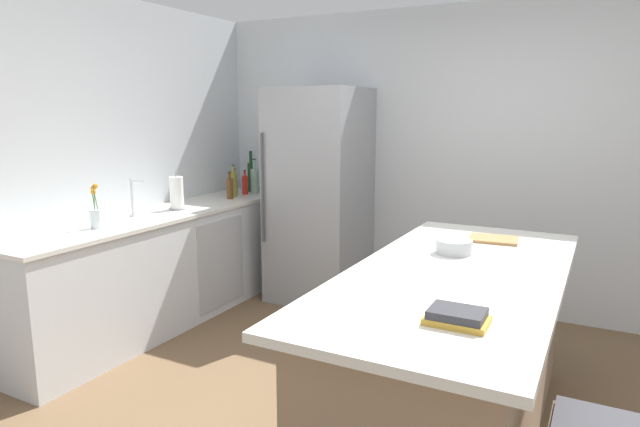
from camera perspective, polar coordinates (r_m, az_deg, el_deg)
wall_rear at (r=4.90m, az=15.34°, el=5.38°), size 6.00×0.10×2.60m
wall_left at (r=4.34m, az=-26.44°, el=4.00°), size 0.10×6.00×2.60m
counter_run_left at (r=4.68m, az=-15.92°, el=-5.37°), size 0.65×2.81×0.92m
kitchen_island at (r=2.99m, az=13.70°, el=-14.33°), size 0.99×2.27×0.93m
refrigerator at (r=4.97m, az=-0.09°, el=1.89°), size 0.78×0.79×1.92m
sink_faucet at (r=4.42m, az=-18.92°, el=1.68°), size 0.15×0.05×0.30m
flower_vase at (r=4.09m, az=-22.37°, el=-0.12°), size 0.08×0.08×0.32m
paper_towel_roll at (r=4.65m, az=-14.74°, el=2.03°), size 0.14×0.14×0.31m
wine_bottle at (r=5.55m, az=-7.20°, el=3.94°), size 0.07×0.07×0.41m
gin_bottle at (r=5.43m, az=-6.85°, el=3.49°), size 0.08×0.08×0.34m
hot_sauce_bottle at (r=5.37m, az=-7.84°, el=3.01°), size 0.06×0.06×0.24m
vinegar_bottle at (r=5.35m, az=-8.93°, el=3.01°), size 0.06×0.06×0.26m
olive_oil_bottle at (r=5.23m, az=-9.03°, el=3.09°), size 0.06×0.06×0.30m
syrup_bottle at (r=5.12m, az=-9.40°, el=2.67°), size 0.06×0.06×0.25m
cookbook_stack at (r=2.15m, az=14.12°, el=-10.42°), size 0.23×0.16×0.06m
mixing_bowl at (r=3.14m, az=13.81°, el=-3.39°), size 0.20×0.20×0.08m
cutting_board at (r=3.53m, az=17.67°, el=-2.58°), size 0.31×0.25×0.02m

